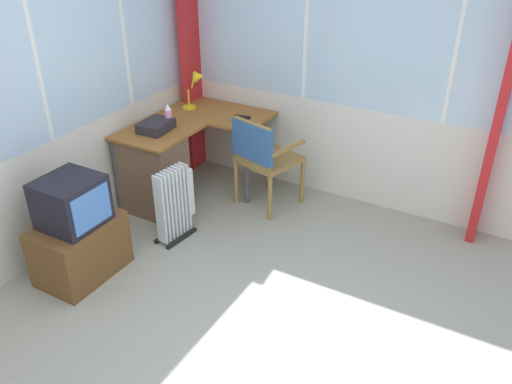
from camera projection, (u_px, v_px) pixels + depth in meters
ground at (235, 362)px, 3.33m from camera, size 5.57×4.81×0.06m
east_window_panel at (375, 62)px, 4.41m from camera, size 0.07×3.81×2.68m
curtain_corner at (192, 45)px, 5.11m from camera, size 0.33×0.09×2.58m
curtain_east_far at (506, 90)px, 3.93m from camera, size 0.33×0.08×2.58m
desk at (159, 167)px, 4.75m from camera, size 1.30×1.01×0.75m
desk_lamp at (197, 84)px, 5.04m from camera, size 0.23×0.20×0.36m
tv_remote at (242, 117)px, 4.88m from camera, size 0.07×0.16×0.02m
spray_bottle at (168, 116)px, 4.65m from camera, size 0.06×0.06×0.22m
paper_tray at (156, 126)px, 4.60m from camera, size 0.31×0.25×0.09m
wooden_armchair at (260, 152)px, 4.66m from camera, size 0.60×0.59×0.88m
tv_on_stand at (78, 234)px, 3.90m from camera, size 0.64×0.44×0.82m
space_heater at (175, 203)px, 4.36m from camera, size 0.40×0.21×0.64m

